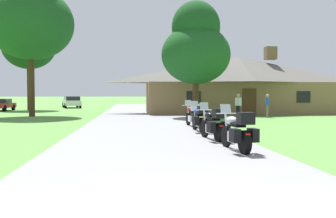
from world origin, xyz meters
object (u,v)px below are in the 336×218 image
Objects in this scene: motorcycle_silver_nearest_to_camera at (238,132)px; motorcycle_blue_third_in_row at (200,119)px; motorcycle_black_second_in_row at (214,125)px; motorcycle_red_farthest_in_row at (192,115)px; bystander_blue_shirt_near_lodge at (267,104)px; bystander_white_shirt_beside_signpost at (238,104)px; tree_left_near at (31,13)px; parked_red_sedan_far_left at (0,104)px; tree_by_lodge_front at (196,47)px; tree_left_far at (29,41)px; parked_white_suv_far_left at (72,101)px.

motorcycle_blue_third_in_row is (-0.08, 5.66, 0.00)m from motorcycle_silver_nearest_to_camera.
motorcycle_red_farthest_in_row is (0.15, 5.73, 0.01)m from motorcycle_black_second_in_row.
motorcycle_silver_nearest_to_camera is 17.39m from bystander_blue_shirt_near_lodge.
bystander_white_shirt_beside_signpost reaches higher than bystander_blue_shirt_near_lodge.
motorcycle_red_farthest_in_row is 16.52m from tree_left_near.
motorcycle_blue_third_in_row is 0.49× the size of parked_red_sedan_far_left.
tree_by_lodge_front is at bearing -77.61° from bystander_blue_shirt_near_lodge.
bystander_white_shirt_beside_signpost reaches higher than motorcycle_silver_nearest_to_camera.
tree_left_far is at bearing -163.58° from bystander_white_shirt_beside_signpost.
parked_white_suv_far_left is (-16.88, 21.17, -0.15)m from bystander_blue_shirt_near_lodge.
tree_left_far reaches higher than motorcycle_red_farthest_in_row.
bystander_blue_shirt_near_lodge is 6.53m from tree_by_lodge_front.
parked_white_suv_far_left is 1.16× the size of parked_red_sedan_far_left.
tree_by_lodge_front reaches higher than parked_red_sedan_far_left.
parked_red_sedan_far_left is (-16.05, 29.36, 0.03)m from motorcycle_silver_nearest_to_camera.
parked_red_sedan_far_left is at bearing 118.85° from tree_left_near.
motorcycle_blue_third_in_row is 12.38m from bystander_blue_shirt_near_lodge.
bystander_white_shirt_beside_signpost is 0.16× the size of tree_left_far.
parked_white_suv_far_left is (-10.30, 28.85, 0.16)m from motorcycle_red_farthest_in_row.
motorcycle_blue_third_in_row is 28.57m from parked_red_sedan_far_left.
tree_left_near is (3.15, -11.55, 0.47)m from tree_left_far.
tree_by_lodge_front is (1.44, 7.67, 4.35)m from motorcycle_red_farthest_in_row.
motorcycle_blue_third_in_row is (0.03, 3.00, 0.00)m from motorcycle_black_second_in_row.
tree_by_lodge_front reaches higher than motorcycle_red_farthest_in_row.
bystander_white_shirt_beside_signpost is at bearing 63.17° from motorcycle_blue_third_in_row.
motorcycle_silver_nearest_to_camera is 0.18× the size of tree_left_near.
tree_left_far is at bearing 107.91° from motorcycle_silver_nearest_to_camera.
motorcycle_blue_third_in_row is 18.35m from tree_left_near.
motorcycle_blue_third_in_row is 0.19× the size of tree_left_far.
motorcycle_blue_third_in_row is 0.26× the size of tree_by_lodge_front.
tree_left_near is (-17.02, 3.02, 6.72)m from bystander_blue_shirt_near_lodge.
tree_by_lodge_front is 22.42m from parked_red_sedan_far_left.
motorcycle_silver_nearest_to_camera is at bearing -95.26° from tree_by_lodge_front.
tree_left_near is (-10.44, 10.70, 7.03)m from motorcycle_red_farthest_in_row.
bystander_blue_shirt_near_lodge is at bearing -10.07° from tree_left_near.
tree_left_far reaches higher than bystander_blue_shirt_near_lodge.
bystander_blue_shirt_near_lodge reaches higher than motorcycle_red_farthest_in_row.
bystander_white_shirt_beside_signpost is (4.62, 10.50, 0.34)m from motorcycle_blue_third_in_row.
bystander_white_shirt_beside_signpost is at bearing 1.87° from tree_by_lodge_front.
tree_left_near is at bearing -59.75° from parked_red_sedan_far_left.
motorcycle_blue_third_in_row is 11.38m from tree_by_lodge_front.
motorcycle_black_second_in_row is 20.63m from tree_left_near.
tree_by_lodge_front is 24.58m from parked_white_suv_far_left.
tree_by_lodge_front is at bearing -123.01° from bystander_white_shirt_beside_signpost.
motorcycle_blue_third_in_row is at bearing -86.93° from parked_white_suv_far_left.
motorcycle_blue_third_in_row is 11.47m from bystander_white_shirt_beside_signpost.
tree_by_lodge_front is (15.02, -14.59, -2.22)m from tree_left_far.
parked_red_sedan_far_left is (-20.59, 13.20, -0.31)m from bystander_white_shirt_beside_signpost.
parked_white_suv_far_left is at bearing 89.56° from tree_left_near.
tree_by_lodge_front is at bearing 78.80° from motorcycle_silver_nearest_to_camera.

